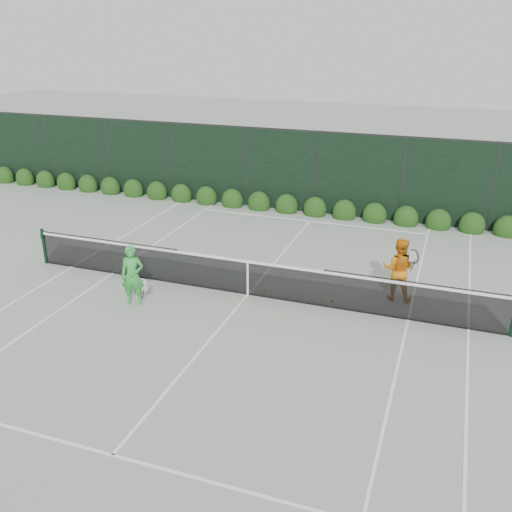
% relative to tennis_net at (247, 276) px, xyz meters
% --- Properties ---
extents(ground, '(80.00, 80.00, 0.00)m').
position_rel_tennis_net_xyz_m(ground, '(0.02, 0.00, -0.53)').
color(ground, gray).
rests_on(ground, ground).
extents(tennis_net, '(12.90, 0.10, 1.07)m').
position_rel_tennis_net_xyz_m(tennis_net, '(0.00, 0.00, 0.00)').
color(tennis_net, black).
rests_on(tennis_net, ground).
extents(player_woman, '(0.68, 0.54, 1.56)m').
position_rel_tennis_net_xyz_m(player_woman, '(-2.51, -1.44, 0.25)').
color(player_woman, green).
rests_on(player_woman, ground).
extents(player_man, '(0.89, 0.64, 1.66)m').
position_rel_tennis_net_xyz_m(player_man, '(3.71, 1.07, 0.30)').
color(player_man, orange).
rests_on(player_man, ground).
extents(court_lines, '(11.03, 23.83, 0.01)m').
position_rel_tennis_net_xyz_m(court_lines, '(0.02, 0.00, -0.53)').
color(court_lines, white).
rests_on(court_lines, ground).
extents(windscreen_fence, '(32.00, 21.07, 3.06)m').
position_rel_tennis_net_xyz_m(windscreen_fence, '(0.02, -2.71, 0.98)').
color(windscreen_fence, black).
rests_on(windscreen_fence, ground).
extents(hedge_row, '(31.66, 0.65, 0.94)m').
position_rel_tennis_net_xyz_m(hedge_row, '(0.02, 7.15, -0.30)').
color(hedge_row, '#10370F').
rests_on(hedge_row, ground).
extents(tennis_balls, '(2.24, 1.44, 0.07)m').
position_rel_tennis_net_xyz_m(tennis_balls, '(0.97, -0.20, -0.50)').
color(tennis_balls, '#BAD52F').
rests_on(tennis_balls, ground).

